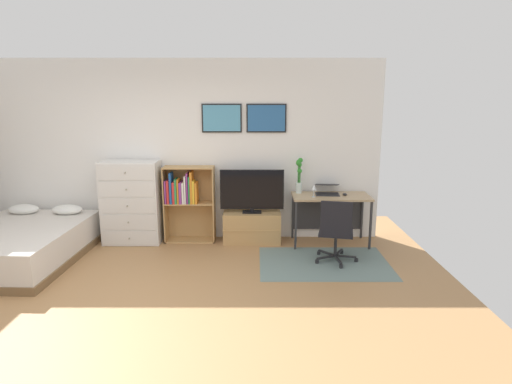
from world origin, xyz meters
The scene contains 14 objects.
ground_plane centered at (0.00, 0.00, 0.00)m, with size 7.20×7.20×0.00m, color #A87A4C.
wall_back_with_posters centered at (0.01, 2.43, 1.36)m, with size 6.12×0.09×2.70m.
area_rug centered at (2.08, 1.30, 0.00)m, with size 1.70×1.20×0.01m, color slate.
bed centered at (-1.96, 1.36, 0.24)m, with size 1.56×2.06×0.59m.
dresser centered at (-0.67, 2.15, 0.62)m, with size 0.84×0.46×1.23m.
bookshelf centered at (0.13, 2.22, 0.68)m, with size 0.75×0.30×1.14m.
tv_stand centered at (1.12, 2.17, 0.23)m, with size 0.85×0.41×0.46m.
television centered at (1.12, 2.15, 0.79)m, with size 0.94×0.16×0.65m.
desk centered at (2.28, 2.16, 0.60)m, with size 1.13×0.57×0.74m.
office_chair centered at (2.22, 1.31, 0.46)m, with size 0.58×0.57×0.86m.
laptop centered at (2.24, 2.20, 0.80)m, with size 0.37×0.40×0.15m.
computer_mouse centered at (2.49, 2.09, 0.76)m, with size 0.06×0.10×0.03m, color #262628.
bamboo_vase centered at (1.82, 2.24, 1.02)m, with size 0.10×0.10×0.53m.
wine_glass centered at (2.01, 1.98, 0.87)m, with size 0.07×0.07×0.18m.
Camera 1 is at (1.18, -4.05, 2.14)m, focal length 30.18 mm.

